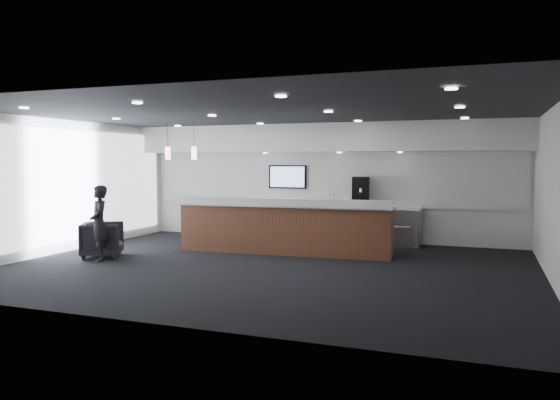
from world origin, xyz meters
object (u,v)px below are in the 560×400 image
at_px(coffee_machine, 361,191).
at_px(lounge_guest, 99,223).
at_px(service_counter, 284,228).
at_px(armchair, 102,239).

bearing_deg(coffee_machine, lounge_guest, -146.35).
xyz_separation_m(service_counter, coffee_machine, (1.29, 2.06, 0.74)).
height_order(armchair, lounge_guest, lounge_guest).
height_order(coffee_machine, armchair, coffee_machine).
distance_m(service_counter, armchair, 3.95).
bearing_deg(lounge_guest, armchair, 169.79).
bearing_deg(armchair, coffee_machine, -80.49).
relative_size(coffee_machine, lounge_guest, 0.47).
bearing_deg(coffee_machine, service_counter, -131.10).
height_order(service_counter, coffee_machine, coffee_machine).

